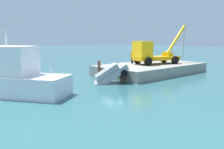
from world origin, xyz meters
The scene contains 7 objects.
ground centered at (0.00, 0.00, 0.00)m, with size 200.00×200.00×0.00m, color #2D6066.
dock centered at (-6.31, 0.00, 0.59)m, with size 13.72×7.50×1.19m, color gray.
crane_truck centered at (-6.28, 0.00, 2.54)m, with size 8.50×3.92×4.96m.
dock_worker centered at (-5.25, -2.32, 2.05)m, with size 0.34×0.34×1.70m.
salvaged_car centered at (2.15, 1.23, 0.68)m, with size 4.30×3.75×2.98m.
piling_near centered at (0.79, -1.70, 0.98)m, with size 0.32×0.32×1.95m, color brown.
piling_mid centered at (1.01, 2.13, 0.88)m, with size 0.33×0.33×1.76m, color brown.
Camera 1 is at (19.01, 19.90, 4.49)m, focal length 41.22 mm.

